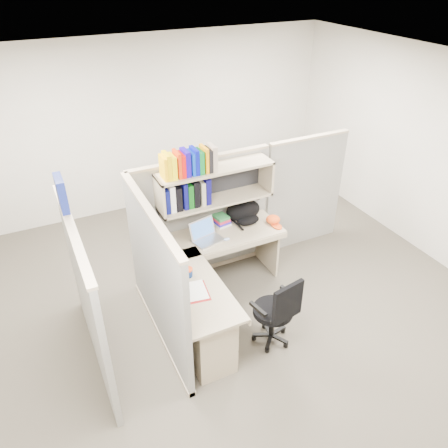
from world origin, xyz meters
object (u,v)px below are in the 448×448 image
desk (212,308)px  task_chair (275,321)px  snack_canister (188,272)px  backpack (245,212)px  laptop (208,232)px

desk → task_chair: 0.68m
snack_canister → backpack: bearing=33.8°
desk → laptop: laptop is taller
snack_canister → task_chair: size_ratio=0.11×
desk → backpack: size_ratio=3.87×
desk → backpack: bearing=47.1°
desk → task_chair: bearing=-31.3°
desk → task_chair: (0.57, -0.35, -0.12)m
task_chair → snack_canister: bearing=139.2°
backpack → task_chair: 1.49m
backpack → snack_canister: bearing=-132.0°
laptop → backpack: backpack is taller
desk → task_chair: task_chair is taller
backpack → snack_canister: 1.29m
desk → laptop: bearing=68.3°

